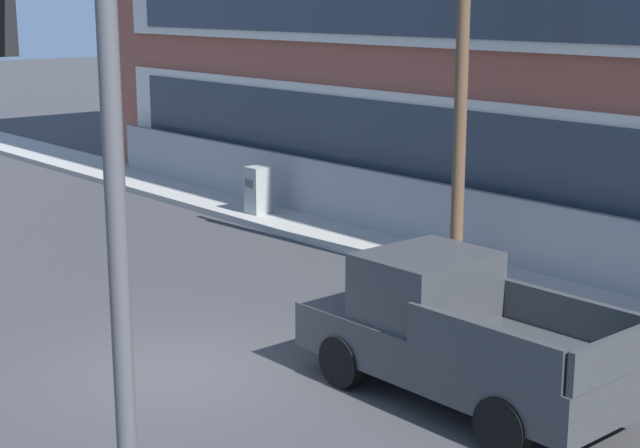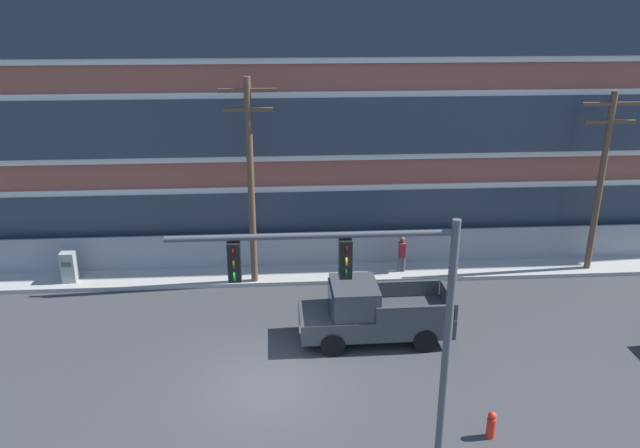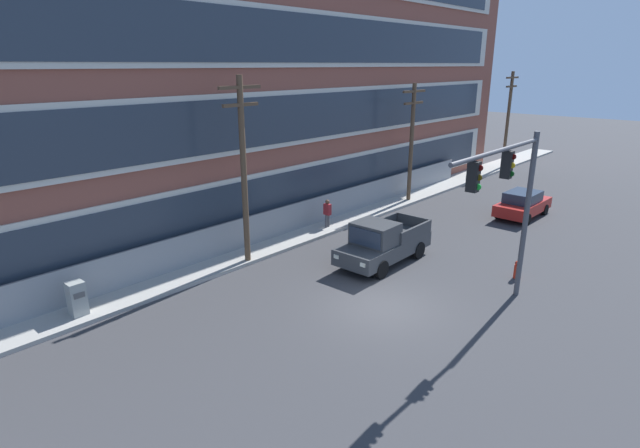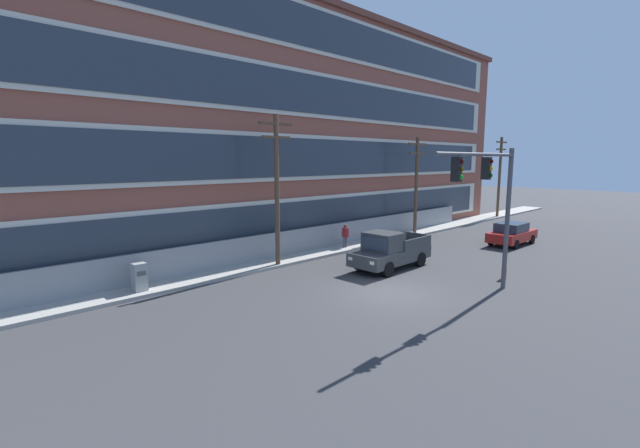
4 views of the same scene
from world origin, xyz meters
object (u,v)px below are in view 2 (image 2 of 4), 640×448
at_px(utility_pole_near_corner, 251,176).
at_px(electrical_cabinet, 69,268).
at_px(pickup_truck_dark_grey, 371,313).
at_px(utility_pole_midblock, 602,175).
at_px(fire_hydrant, 491,425).
at_px(traffic_signal_mast, 371,296).
at_px(pedestrian_near_cabinet, 402,253).

xyz_separation_m(utility_pole_near_corner, electrical_cabinet, (-7.40, 0.47, -3.82)).
distance_m(pickup_truck_dark_grey, utility_pole_near_corner, 7.05).
distance_m(utility_pole_midblock, fire_hydrant, 13.12).
xyz_separation_m(pickup_truck_dark_grey, electrical_cabinet, (-11.45, 5.02, -0.26)).
height_order(traffic_signal_mast, electrical_cabinet, traffic_signal_mast).
distance_m(utility_pole_near_corner, fire_hydrant, 12.43).
distance_m(traffic_signal_mast, utility_pole_midblock, 15.26).
xyz_separation_m(utility_pole_near_corner, utility_pole_midblock, (13.98, 0.32, -0.32)).
distance_m(traffic_signal_mast, electrical_cabinet, 15.57).
distance_m(utility_pole_near_corner, electrical_cabinet, 8.34).
height_order(traffic_signal_mast, utility_pole_midblock, utility_pole_midblock).
bearing_deg(pedestrian_near_cabinet, utility_pole_near_corner, -175.34).
bearing_deg(fire_hydrant, utility_pole_near_corner, 123.66).
bearing_deg(utility_pole_near_corner, electrical_cabinet, 176.35).
relative_size(traffic_signal_mast, utility_pole_near_corner, 0.78).
relative_size(utility_pole_midblock, fire_hydrant, 9.68).
bearing_deg(traffic_signal_mast, pedestrian_near_cabinet, 74.70).
xyz_separation_m(traffic_signal_mast, fire_hydrant, (3.40, 0.61, -4.18)).
xyz_separation_m(traffic_signal_mast, utility_pole_near_corner, (-3.10, 10.36, -0.04)).
relative_size(electrical_cabinet, pedestrian_near_cabinet, 0.83).
distance_m(pickup_truck_dark_grey, fire_hydrant, 5.78).
xyz_separation_m(utility_pole_near_corner, fire_hydrant, (6.49, -9.75, -4.15)).
height_order(pickup_truck_dark_grey, electrical_cabinet, pickup_truck_dark_grey).
height_order(electrical_cabinet, fire_hydrant, electrical_cabinet).
height_order(traffic_signal_mast, utility_pole_near_corner, utility_pole_near_corner).
relative_size(pedestrian_near_cabinet, fire_hydrant, 2.17).
height_order(pickup_truck_dark_grey, utility_pole_midblock, utility_pole_midblock).
xyz_separation_m(electrical_cabinet, fire_hydrant, (13.89, -10.22, -0.32)).
distance_m(traffic_signal_mast, pedestrian_near_cabinet, 11.81).
bearing_deg(pedestrian_near_cabinet, utility_pole_midblock, -1.24).
bearing_deg(electrical_cabinet, fire_hydrant, -36.35).
bearing_deg(utility_pole_near_corner, fire_hydrant, -56.34).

